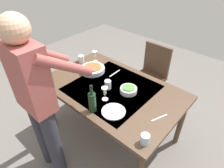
% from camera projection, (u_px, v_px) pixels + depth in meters
% --- Properties ---
extents(ground_plane, '(6.00, 6.00, 0.00)m').
position_uv_depth(ground_plane, '(112.00, 132.00, 2.57)').
color(ground_plane, '#66605B').
extents(dining_table, '(1.55, 0.98, 0.74)m').
position_uv_depth(dining_table, '(112.00, 93.00, 2.17)').
color(dining_table, '#4C3828').
rests_on(dining_table, ground_plane).
extents(chair_near, '(0.40, 0.40, 0.91)m').
position_uv_depth(chair_near, '(152.00, 72.00, 2.78)').
color(chair_near, '#352114').
rests_on(chair_near, ground_plane).
extents(person_server, '(0.42, 0.61, 1.69)m').
position_uv_depth(person_server, '(38.00, 98.00, 1.64)').
color(person_server, '#2D2D38').
rests_on(person_server, ground_plane).
extents(wine_bottle, '(0.07, 0.07, 0.30)m').
position_uv_depth(wine_bottle, '(92.00, 102.00, 1.77)').
color(wine_bottle, black).
rests_on(wine_bottle, dining_table).
extents(wine_glass_left, '(0.07, 0.07, 0.15)m').
position_uv_depth(wine_glass_left, '(105.00, 91.00, 1.91)').
color(wine_glass_left, white).
rests_on(wine_glass_left, dining_table).
extents(wine_glass_right, '(0.07, 0.07, 0.15)m').
position_uv_depth(wine_glass_right, '(95.00, 55.00, 2.53)').
color(wine_glass_right, white).
rests_on(wine_glass_right, dining_table).
extents(water_cup_near_left, '(0.07, 0.07, 0.10)m').
position_uv_depth(water_cup_near_left, '(108.00, 85.00, 2.09)').
color(water_cup_near_left, silver).
rests_on(water_cup_near_left, dining_table).
extents(water_cup_near_right, '(0.07, 0.07, 0.09)m').
position_uv_depth(water_cup_near_right, '(145.00, 139.00, 1.51)').
color(water_cup_near_right, silver).
rests_on(water_cup_near_right, dining_table).
extents(water_cup_far_left, '(0.08, 0.08, 0.09)m').
position_uv_depth(water_cup_far_left, '(81.00, 59.00, 2.57)').
color(water_cup_far_left, silver).
rests_on(water_cup_far_left, dining_table).
extents(serving_bowl_pasta, '(0.30, 0.30, 0.07)m').
position_uv_depth(serving_bowl_pasta, '(93.00, 69.00, 2.38)').
color(serving_bowl_pasta, silver).
rests_on(serving_bowl_pasta, dining_table).
extents(side_bowl_salad, '(0.18, 0.18, 0.07)m').
position_uv_depth(side_bowl_salad, '(129.00, 90.00, 2.04)').
color(side_bowl_salad, silver).
rests_on(side_bowl_salad, dining_table).
extents(dinner_plate_near, '(0.23, 0.23, 0.01)m').
position_uv_depth(dinner_plate_near, '(114.00, 111.00, 1.82)').
color(dinner_plate_near, silver).
rests_on(dinner_plate_near, dining_table).
extents(table_knife, '(0.02, 0.20, 0.00)m').
position_uv_depth(table_knife, '(115.00, 73.00, 2.36)').
color(table_knife, silver).
rests_on(table_knife, dining_table).
extents(table_fork, '(0.08, 0.17, 0.00)m').
position_uv_depth(table_fork, '(159.00, 118.00, 1.76)').
color(table_fork, silver).
rests_on(table_fork, dining_table).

